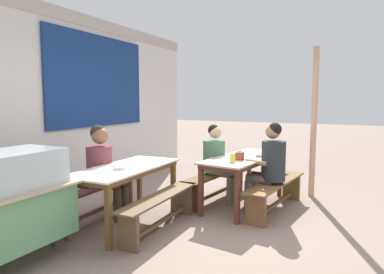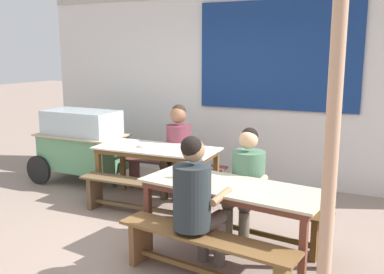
# 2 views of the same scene
# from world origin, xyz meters

# --- Properties ---
(ground_plane) EXTENTS (40.00, 40.00, 0.00)m
(ground_plane) POSITION_xyz_m (0.00, 0.00, 0.00)
(ground_plane) COLOR gray
(backdrop_wall) EXTENTS (6.88, 0.23, 3.01)m
(backdrop_wall) POSITION_xyz_m (0.02, 2.49, 1.58)
(backdrop_wall) COLOR silver
(backdrop_wall) RESTS_ON ground_plane
(dining_table_far) EXTENTS (1.62, 0.73, 0.76)m
(dining_table_far) POSITION_xyz_m (-0.62, 0.96, 0.68)
(dining_table_far) COLOR silver
(dining_table_far) RESTS_ON ground_plane
(dining_table_near) EXTENTS (1.83, 0.91, 0.76)m
(dining_table_near) POSITION_xyz_m (0.82, -0.17, 0.68)
(dining_table_near) COLOR #C1B89B
(dining_table_near) RESTS_ON ground_plane
(bench_far_back) EXTENTS (1.56, 0.27, 0.44)m
(bench_far_back) POSITION_xyz_m (-0.63, 1.46, 0.30)
(bench_far_back) COLOR brown
(bench_far_back) RESTS_ON ground_plane
(bench_far_front) EXTENTS (1.55, 0.31, 0.44)m
(bench_far_front) POSITION_xyz_m (-0.61, 0.46, 0.29)
(bench_far_front) COLOR brown
(bench_far_front) RESTS_ON ground_plane
(bench_near_back) EXTENTS (1.65, 0.53, 0.44)m
(bench_near_back) POSITION_xyz_m (0.89, 0.33, 0.29)
(bench_near_back) COLOR brown
(bench_near_back) RESTS_ON ground_plane
(bench_near_front) EXTENTS (1.70, 0.54, 0.44)m
(bench_near_front) POSITION_xyz_m (0.75, -0.67, 0.30)
(bench_near_front) COLOR brown
(bench_near_front) RESTS_ON ground_plane
(food_cart) EXTENTS (1.62, 0.79, 1.12)m
(food_cart) POSITION_xyz_m (-2.11, 1.28, 0.64)
(food_cart) COLOR #609D6E
(food_cart) RESTS_ON ground_plane
(person_right_near_table) EXTENTS (0.47, 0.55, 1.23)m
(person_right_near_table) POSITION_xyz_m (0.82, 0.28, 0.69)
(person_right_near_table) COLOR #686250
(person_right_near_table) RESTS_ON ground_plane
(person_near_front) EXTENTS (0.48, 0.57, 1.30)m
(person_near_front) POSITION_xyz_m (0.64, -0.59, 0.73)
(person_near_front) COLOR #665954
(person_near_front) RESTS_ON ground_plane
(person_center_facing) EXTENTS (0.48, 0.57, 1.27)m
(person_center_facing) POSITION_xyz_m (-0.54, 1.40, 0.73)
(person_center_facing) COLOR #423627
(person_center_facing) RESTS_ON ground_plane
(tissue_box) EXTENTS (0.13, 0.10, 0.13)m
(tissue_box) POSITION_xyz_m (0.51, -0.19, 0.82)
(tissue_box) COLOR brown
(tissue_box) RESTS_ON dining_table_near
(condiment_jar) EXTENTS (0.08, 0.08, 0.13)m
(condiment_jar) POSITION_xyz_m (0.28, -0.16, 0.82)
(condiment_jar) COLOR yellow
(condiment_jar) RESTS_ON dining_table_near
(soup_bowl) EXTENTS (0.17, 0.17, 0.04)m
(soup_bowl) POSITION_xyz_m (-0.79, 0.92, 0.78)
(soup_bowl) COLOR silver
(soup_bowl) RESTS_ON dining_table_far
(wooden_support_post) EXTENTS (0.10, 0.10, 2.46)m
(wooden_support_post) POSITION_xyz_m (1.80, -1.03, 1.23)
(wooden_support_post) COLOR tan
(wooden_support_post) RESTS_ON ground_plane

